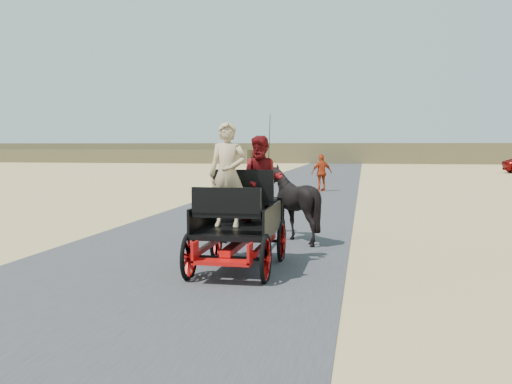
% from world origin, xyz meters
% --- Properties ---
extents(ground, '(140.00, 140.00, 0.00)m').
position_xyz_m(ground, '(0.00, 0.00, 0.00)').
color(ground, tan).
extents(road, '(6.00, 140.00, 0.01)m').
position_xyz_m(road, '(0.00, 0.00, 0.01)').
color(road, '#38383A').
rests_on(road, ground).
extents(ridge_far, '(140.00, 6.00, 2.40)m').
position_xyz_m(ridge_far, '(0.00, 62.00, 1.20)').
color(ridge_far, brown).
rests_on(ridge_far, ground).
extents(ridge_near, '(40.00, 4.00, 1.60)m').
position_xyz_m(ridge_near, '(-30.00, 58.00, 0.80)').
color(ridge_near, brown).
rests_on(ridge_near, ground).
extents(carriage, '(1.30, 2.40, 0.72)m').
position_xyz_m(carriage, '(1.17, 1.23, 0.36)').
color(carriage, black).
rests_on(carriage, ground).
extents(horse_left, '(0.91, 2.01, 1.70)m').
position_xyz_m(horse_left, '(0.62, 4.23, 0.85)').
color(horse_left, black).
rests_on(horse_left, ground).
extents(horse_right, '(1.37, 1.54, 1.70)m').
position_xyz_m(horse_right, '(1.72, 4.23, 0.85)').
color(horse_right, black).
rests_on(horse_right, ground).
extents(driver_man, '(0.66, 0.43, 1.80)m').
position_xyz_m(driver_man, '(0.97, 1.28, 1.62)').
color(driver_man, tan).
rests_on(driver_man, carriage).
extents(passenger_woman, '(0.77, 0.60, 1.58)m').
position_xyz_m(passenger_woman, '(1.47, 1.83, 1.51)').
color(passenger_woman, '#660C0F').
rests_on(passenger_woman, carriage).
extents(pedestrian, '(1.09, 0.85, 1.73)m').
position_xyz_m(pedestrian, '(1.34, 18.21, 0.86)').
color(pedestrian, '#BD3A15').
rests_on(pedestrian, ground).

